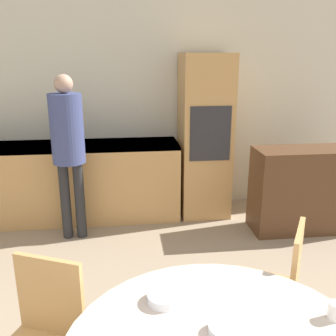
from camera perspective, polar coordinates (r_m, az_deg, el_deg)
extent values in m
cube|color=beige|center=(4.57, -3.30, 9.93)|extent=(7.15, 0.05, 2.60)
cube|color=tan|center=(4.52, -18.20, -2.18)|extent=(3.05, 0.60, 0.89)
cube|color=black|center=(4.40, -18.71, 3.09)|extent=(3.05, 0.60, 0.03)
cube|color=tan|center=(4.39, 5.57, 4.77)|extent=(0.56, 0.58, 1.87)
cube|color=#28282D|center=(4.09, 6.48, 5.18)|extent=(0.45, 0.01, 0.60)
cube|color=#51331E|center=(4.32, 20.42, -3.10)|extent=(1.17, 0.45, 0.91)
cube|color=tan|center=(2.11, -17.51, -18.13)|extent=(0.36, 0.18, 0.44)
cylinder|color=tan|center=(2.83, 11.06, -18.91)|extent=(0.04, 0.04, 0.43)
cylinder|color=tan|center=(2.58, 9.28, -22.84)|extent=(0.04, 0.04, 0.43)
cylinder|color=tan|center=(2.80, 17.85, -19.96)|extent=(0.04, 0.04, 0.43)
cube|color=tan|center=(2.55, 14.15, -17.43)|extent=(0.55, 0.55, 0.02)
cube|color=tan|center=(2.41, 18.98, -13.53)|extent=(0.22, 0.34, 0.44)
cylinder|color=#262628|center=(4.01, -15.35, -4.84)|extent=(0.10, 0.10, 0.82)
cylinder|color=#262628|center=(3.99, -13.29, -4.79)|extent=(0.10, 0.10, 0.82)
cylinder|color=#3D477A|center=(3.79, -15.14, 5.78)|extent=(0.32, 0.32, 0.68)
sphere|color=tan|center=(3.74, -15.65, 12.26)|extent=(0.18, 0.18, 0.18)
cylinder|color=white|center=(1.92, 24.10, -19.26)|extent=(0.06, 0.06, 0.08)
cylinder|color=silver|center=(1.72, 8.81, -23.19)|extent=(0.15, 0.15, 0.04)
cylinder|color=silver|center=(1.87, -0.60, -19.18)|extent=(0.16, 0.16, 0.04)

